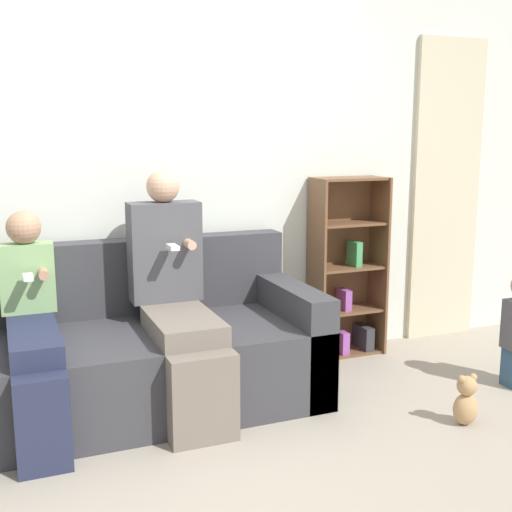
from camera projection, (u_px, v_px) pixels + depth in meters
name	position (u px, v px, depth m)	size (l,w,h in m)	color
ground_plane	(216.00, 439.00, 3.26)	(14.00, 14.00, 0.00)	#9E9384
back_wall	(159.00, 175.00, 4.00)	(10.00, 0.06, 2.55)	silver
curtain_panel	(446.00, 192.00, 4.79)	(0.58, 0.04, 2.21)	beige
couch	(128.00, 356.00, 3.61)	(2.13, 0.95, 0.91)	#38383D
adult_seated	(176.00, 291.00, 3.55)	(0.41, 0.88, 1.33)	#70665B
child_seated	(33.00, 327.00, 3.24)	(0.29, 0.90, 1.13)	#232842
bookshelf	(346.00, 274.00, 4.48)	(0.51, 0.26, 1.24)	brown
teddy_bear	(466.00, 401.00, 3.41)	(0.14, 0.11, 0.28)	tan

